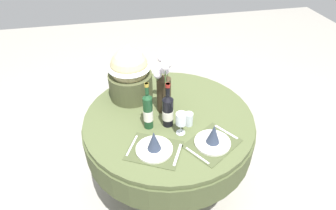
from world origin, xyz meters
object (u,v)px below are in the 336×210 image
place_setting_right (213,139)px  wine_glass_right (181,119)px  tumbler_near_left (189,119)px  flower_vase (164,87)px  gift_tub_back_left (130,71)px  wine_bottle_left (168,110)px  dining_table (169,131)px  wine_bottle_centre (148,111)px  place_setting_left (154,145)px

place_setting_right → wine_glass_right: size_ratio=2.50×
tumbler_near_left → place_setting_right: bearing=-64.2°
flower_vase → gift_tub_back_left: bearing=133.0°
place_setting_right → wine_bottle_left: size_ratio=1.23×
dining_table → wine_bottle_left: wine_bottle_left is taller
dining_table → wine_glass_right: 0.34m
dining_table → wine_bottle_centre: bearing=-152.6°
flower_vase → wine_glass_right: (0.07, -0.28, -0.09)m
wine_bottle_left → wine_glass_right: bearing=-56.7°
flower_vase → gift_tub_back_left: size_ratio=1.02×
wine_bottle_left → gift_tub_back_left: (-0.22, 0.41, 0.11)m
place_setting_left → flower_vase: (0.14, 0.40, 0.16)m
wine_bottle_left → wine_bottle_centre: bearing=178.3°
place_setting_left → wine_bottle_centre: size_ratio=1.15×
dining_table → tumbler_near_left: (0.12, -0.12, 0.20)m
dining_table → place_setting_left: size_ratio=3.07×
place_setting_right → flower_vase: (-0.25, 0.42, 0.16)m
place_setting_left → place_setting_right: size_ratio=0.99×
place_setting_left → tumbler_near_left: bearing=35.5°
place_setting_left → tumbler_near_left: size_ratio=4.15×
place_setting_left → tumbler_near_left: place_setting_left is taller
dining_table → gift_tub_back_left: gift_tub_back_left is taller
wine_bottle_left → tumbler_near_left: bearing=-12.8°
wine_bottle_centre → tumbler_near_left: size_ratio=3.62×
flower_vase → place_setting_left: bearing=-109.3°
dining_table → place_setting_left: 0.41m
wine_glass_right → wine_bottle_left: bearing=123.3°
wine_bottle_left → gift_tub_back_left: size_ratio=0.76×
place_setting_left → tumbler_near_left: (0.28, 0.20, 0.00)m
wine_glass_right → tumbler_near_left: bearing=43.9°
tumbler_near_left → gift_tub_back_left: (-0.36, 0.44, 0.19)m
dining_table → gift_tub_back_left: (-0.24, 0.32, 0.39)m
place_setting_right → dining_table: bearing=123.4°
gift_tub_back_left → place_setting_right: bearing=-54.6°
flower_vase → wine_bottle_centre: flower_vase is taller
wine_bottle_left → tumbler_near_left: 0.17m
wine_bottle_left → wine_glass_right: wine_bottle_left is taller
dining_table → gift_tub_back_left: 0.56m
dining_table → wine_bottle_left: bearing=-106.6°
place_setting_left → flower_vase: 0.46m
gift_tub_back_left → place_setting_left: bearing=-82.9°
tumbler_near_left → wine_bottle_left: bearing=167.2°
place_setting_right → wine_glass_right: (-0.18, 0.15, 0.08)m
place_setting_left → wine_glass_right: (0.21, 0.13, 0.08)m
place_setting_right → wine_glass_right: 0.25m
place_setting_left → wine_glass_right: wine_glass_right is taller
dining_table → flower_vase: bearing=105.6°
flower_vase → wine_glass_right: size_ratio=2.72×
dining_table → tumbler_near_left: 0.26m
place_setting_right → flower_vase: 0.52m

